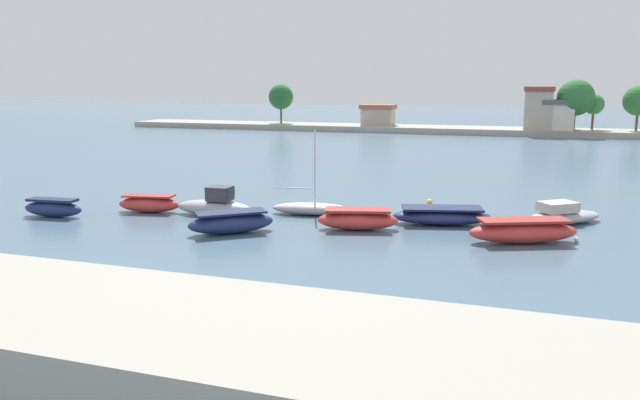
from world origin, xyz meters
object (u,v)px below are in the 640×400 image
moored_boat_2 (215,205)px  moored_boat_7 (523,231)px  moored_boat_6 (442,216)px  moored_boat_0 (53,208)px  mooring_buoy_1 (429,202)px  moored_boat_5 (358,219)px  moored_boat_8 (563,215)px  mooring_buoy_0 (576,239)px  moored_boat_4 (312,208)px  moored_boat_1 (149,204)px  moored_boat_3 (231,223)px

moored_boat_2 → moored_boat_7: (17.79, -0.86, -0.04)m
moored_boat_2 → moored_boat_6: 13.52m
moored_boat_0 → mooring_buoy_1: size_ratio=9.93×
moored_boat_5 → mooring_buoy_1: (2.70, 8.18, -0.36)m
moored_boat_5 → moored_boat_8: 11.97m
mooring_buoy_0 → moored_boat_2: bearing=-179.4°
mooring_buoy_0 → moored_boat_6: bearing=165.8°
moored_boat_2 → moored_boat_4: bearing=18.9°
moored_boat_1 → moored_boat_2: size_ratio=0.83×
moored_boat_0 → mooring_buoy_1: (20.95, 10.84, -0.33)m
moored_boat_3 → moored_boat_4: bearing=27.5°
moored_boat_6 → mooring_buoy_1: 5.64m
moored_boat_3 → moored_boat_5: bearing=-13.4°
moored_boat_1 → mooring_buoy_0: size_ratio=16.56×
moored_boat_7 → moored_boat_2: bearing=154.5°
moored_boat_5 → mooring_buoy_1: bearing=56.5°
mooring_buoy_0 → mooring_buoy_1: size_ratio=0.63×
moored_boat_1 → moored_boat_7: (22.17, -0.45, 0.06)m
moored_boat_2 → mooring_buoy_0: 20.39m
moored_boat_2 → mooring_buoy_1: (11.86, 7.42, -0.43)m
moored_boat_8 → moored_boat_1: bearing=152.7°
moored_boat_5 → moored_boat_7: size_ratio=0.81×
moored_boat_3 → moored_boat_4: moored_boat_4 is taller
moored_boat_7 → moored_boat_3: bearing=168.1°
moored_boat_6 → mooring_buoy_0: 7.24m
moored_boat_6 → moored_boat_8: size_ratio=1.19×
moored_boat_1 → moored_boat_7: moored_boat_7 is taller
moored_boat_6 → moored_boat_8: 7.00m
moored_boat_0 → moored_boat_4: bearing=14.9°
moored_boat_3 → moored_boat_6: 11.89m
moored_boat_4 → mooring_buoy_1: moored_boat_4 is taller
moored_boat_0 → moored_boat_5: size_ratio=0.83×
mooring_buoy_0 → moored_boat_3: bearing=-167.3°
moored_boat_3 → moored_boat_8: moored_boat_8 is taller
moored_boat_3 → moored_boat_8: (16.97, 8.20, -0.10)m
moored_boat_1 → moored_boat_6: bearing=-2.6°
moored_boat_2 → moored_boat_1: bearing=-176.6°
moored_boat_1 → moored_boat_5: 13.54m
moored_boat_4 → moored_boat_6: moored_boat_4 is taller
moored_boat_6 → moored_boat_7: (4.42, -2.85, 0.11)m
moored_boat_3 → moored_boat_5: moored_boat_3 is taller
moored_boat_1 → moored_boat_2: (4.39, 0.41, 0.10)m
moored_boat_2 → moored_boat_3: (2.94, -3.72, -0.05)m
moored_boat_8 → mooring_buoy_1: 8.58m
moored_boat_6 → moored_boat_3: bearing=-165.6°
moored_boat_8 → mooring_buoy_0: 4.30m
moored_boat_0 → moored_boat_5: bearing=2.5°
moored_boat_1 → moored_boat_4: (9.86, 2.51, -0.14)m
moored_boat_0 → moored_boat_1: size_ratio=0.95×
moored_boat_2 → moored_boat_5: (9.15, -0.76, -0.07)m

